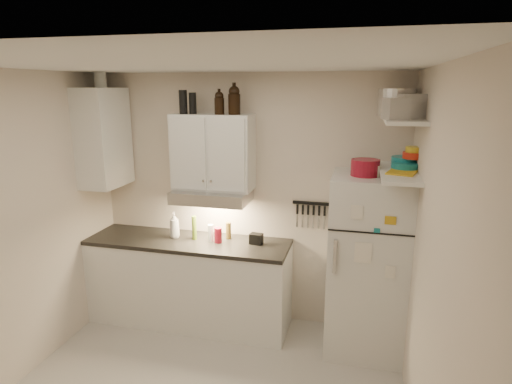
# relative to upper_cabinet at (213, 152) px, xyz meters

# --- Properties ---
(ceiling) EXTENTS (3.20, 3.00, 0.02)m
(ceiling) POSITION_rel_upper_cabinet_xyz_m (0.30, -1.33, 0.78)
(ceiling) COLOR white
(ceiling) RESTS_ON ground
(back_wall) EXTENTS (3.20, 0.02, 2.60)m
(back_wall) POSITION_rel_upper_cabinet_xyz_m (0.30, 0.18, -0.53)
(back_wall) COLOR beige
(back_wall) RESTS_ON ground
(left_wall) EXTENTS (0.02, 3.00, 2.60)m
(left_wall) POSITION_rel_upper_cabinet_xyz_m (-1.31, -1.33, -0.53)
(left_wall) COLOR beige
(left_wall) RESTS_ON ground
(right_wall) EXTENTS (0.02, 3.00, 2.60)m
(right_wall) POSITION_rel_upper_cabinet_xyz_m (1.91, -1.33, -0.53)
(right_wall) COLOR beige
(right_wall) RESTS_ON ground
(base_cabinet) EXTENTS (2.10, 0.60, 0.88)m
(base_cabinet) POSITION_rel_upper_cabinet_xyz_m (-0.25, -0.14, -1.39)
(base_cabinet) COLOR white
(base_cabinet) RESTS_ON floor
(countertop) EXTENTS (2.10, 0.62, 0.04)m
(countertop) POSITION_rel_upper_cabinet_xyz_m (-0.25, -0.14, -0.93)
(countertop) COLOR black
(countertop) RESTS_ON base_cabinet
(upper_cabinet) EXTENTS (0.80, 0.33, 0.75)m
(upper_cabinet) POSITION_rel_upper_cabinet_xyz_m (0.00, 0.00, 0.00)
(upper_cabinet) COLOR white
(upper_cabinet) RESTS_ON back_wall
(side_cabinet) EXTENTS (0.33, 0.55, 1.00)m
(side_cabinet) POSITION_rel_upper_cabinet_xyz_m (-1.14, -0.14, 0.12)
(side_cabinet) COLOR white
(side_cabinet) RESTS_ON left_wall
(range_hood) EXTENTS (0.76, 0.46, 0.12)m
(range_hood) POSITION_rel_upper_cabinet_xyz_m (0.00, -0.06, -0.44)
(range_hood) COLOR silver
(range_hood) RESTS_ON back_wall
(fridge) EXTENTS (0.70, 0.68, 1.70)m
(fridge) POSITION_rel_upper_cabinet_xyz_m (1.55, -0.18, -0.98)
(fridge) COLOR silver
(fridge) RESTS_ON floor
(shelf_hi) EXTENTS (0.30, 0.95, 0.03)m
(shelf_hi) POSITION_rel_upper_cabinet_xyz_m (1.75, -0.31, 0.38)
(shelf_hi) COLOR white
(shelf_hi) RESTS_ON right_wall
(shelf_lo) EXTENTS (0.30, 0.95, 0.03)m
(shelf_lo) POSITION_rel_upper_cabinet_xyz_m (1.75, -0.31, -0.07)
(shelf_lo) COLOR white
(shelf_lo) RESTS_ON right_wall
(knife_strip) EXTENTS (0.42, 0.02, 0.03)m
(knife_strip) POSITION_rel_upper_cabinet_xyz_m (1.00, 0.15, -0.51)
(knife_strip) COLOR black
(knife_strip) RESTS_ON back_wall
(dutch_oven) EXTENTS (0.32, 0.32, 0.14)m
(dutch_oven) POSITION_rel_upper_cabinet_xyz_m (1.48, -0.21, -0.05)
(dutch_oven) COLOR maroon
(dutch_oven) RESTS_ON fridge
(book_stack) EXTENTS (0.27, 0.31, 0.09)m
(book_stack) POSITION_rel_upper_cabinet_xyz_m (1.77, -0.41, -0.08)
(book_stack) COLOR gold
(book_stack) RESTS_ON fridge
(spice_jar) EXTENTS (0.07, 0.07, 0.10)m
(spice_jar) POSITION_rel_upper_cabinet_xyz_m (1.58, -0.25, -0.08)
(spice_jar) COLOR silver
(spice_jar) RESTS_ON fridge
(stock_pot) EXTENTS (0.40, 0.40, 0.23)m
(stock_pot) POSITION_rel_upper_cabinet_xyz_m (1.71, -0.08, 0.50)
(stock_pot) COLOR silver
(stock_pot) RESTS_ON shelf_hi
(tin_a) EXTENTS (0.23, 0.21, 0.19)m
(tin_a) POSITION_rel_upper_cabinet_xyz_m (1.80, -0.43, 0.49)
(tin_a) COLOR #AAAAAD
(tin_a) RESTS_ON shelf_hi
(tin_b) EXTENTS (0.21, 0.21, 0.16)m
(tin_b) POSITION_rel_upper_cabinet_xyz_m (1.67, -0.56, 0.47)
(tin_b) COLOR #AAAAAD
(tin_b) RESTS_ON shelf_hi
(bowl_teal) EXTENTS (0.23, 0.23, 0.09)m
(bowl_teal) POSITION_rel_upper_cabinet_xyz_m (1.81, -0.12, -0.00)
(bowl_teal) COLOR #177981
(bowl_teal) RESTS_ON shelf_lo
(bowl_orange) EXTENTS (0.18, 0.18, 0.05)m
(bowl_orange) POSITION_rel_upper_cabinet_xyz_m (1.87, -0.20, 0.07)
(bowl_orange) COLOR red
(bowl_orange) RESTS_ON bowl_teal
(bowl_yellow) EXTENTS (0.14, 0.14, 0.05)m
(bowl_yellow) POSITION_rel_upper_cabinet_xyz_m (1.87, -0.20, 0.12)
(bowl_yellow) COLOR gold
(bowl_yellow) RESTS_ON bowl_orange
(plates) EXTENTS (0.28, 0.28, 0.06)m
(plates) POSITION_rel_upper_cabinet_xyz_m (1.80, -0.25, -0.02)
(plates) COLOR #177981
(plates) RESTS_ON shelf_lo
(growler_a) EXTENTS (0.12, 0.12, 0.22)m
(growler_a) POSITION_rel_upper_cabinet_xyz_m (0.10, -0.06, 0.49)
(growler_a) COLOR black
(growler_a) RESTS_ON upper_cabinet
(growler_b) EXTENTS (0.12, 0.12, 0.28)m
(growler_b) POSITION_rel_upper_cabinet_xyz_m (0.24, -0.04, 0.51)
(growler_b) COLOR black
(growler_b) RESTS_ON upper_cabinet
(thermos_a) EXTENTS (0.09, 0.09, 0.20)m
(thermos_a) POSITION_rel_upper_cabinet_xyz_m (-0.18, -0.05, 0.48)
(thermos_a) COLOR black
(thermos_a) RESTS_ON upper_cabinet
(thermos_b) EXTENTS (0.10, 0.10, 0.23)m
(thermos_b) POSITION_rel_upper_cabinet_xyz_m (-0.27, -0.08, 0.49)
(thermos_b) COLOR black
(thermos_b) RESTS_ON upper_cabinet
(side_jar) EXTENTS (0.15, 0.15, 0.16)m
(side_jar) POSITION_rel_upper_cabinet_xyz_m (-1.12, -0.13, 0.70)
(side_jar) COLOR silver
(side_jar) RESTS_ON side_cabinet
(soap_bottle) EXTENTS (0.15, 0.15, 0.30)m
(soap_bottle) POSITION_rel_upper_cabinet_xyz_m (-0.41, -0.09, -0.75)
(soap_bottle) COLOR white
(soap_bottle) RESTS_ON countertop
(pepper_mill) EXTENTS (0.07, 0.07, 0.17)m
(pepper_mill) POSITION_rel_upper_cabinet_xyz_m (0.14, 0.01, -0.82)
(pepper_mill) COLOR brown
(pepper_mill) RESTS_ON countertop
(oil_bottle) EXTENTS (0.06, 0.06, 0.25)m
(oil_bottle) POSITION_rel_upper_cabinet_xyz_m (-0.19, -0.10, -0.78)
(oil_bottle) COLOR #536F1B
(oil_bottle) RESTS_ON countertop
(vinegar_bottle) EXTENTS (0.06, 0.06, 0.22)m
(vinegar_bottle) POSITION_rel_upper_cabinet_xyz_m (-0.21, -0.06, -0.79)
(vinegar_bottle) COLOR black
(vinegar_bottle) RESTS_ON countertop
(clear_bottle) EXTENTS (0.07, 0.07, 0.17)m
(clear_bottle) POSITION_rel_upper_cabinet_xyz_m (-0.01, -0.10, -0.82)
(clear_bottle) COLOR silver
(clear_bottle) RESTS_ON countertop
(red_jar) EXTENTS (0.09, 0.09, 0.16)m
(red_jar) POSITION_rel_upper_cabinet_xyz_m (0.08, -0.13, -0.83)
(red_jar) COLOR maroon
(red_jar) RESTS_ON countertop
(caddy) EXTENTS (0.13, 0.10, 0.11)m
(caddy) POSITION_rel_upper_cabinet_xyz_m (0.46, -0.07, -0.85)
(caddy) COLOR black
(caddy) RESTS_ON countertop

